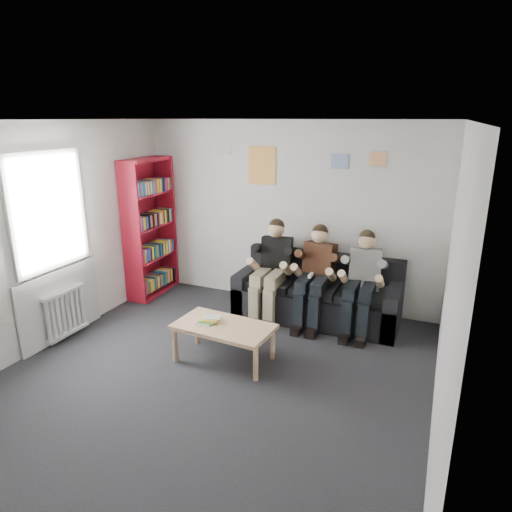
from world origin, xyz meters
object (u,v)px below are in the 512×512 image
Objects in this scene: sofa at (318,296)px; person_left at (271,270)px; person_middle at (315,276)px; bookshelf at (150,228)px; coffee_table at (224,329)px; person_right at (362,283)px.

sofa is 1.63× the size of person_left.
sofa is 1.66× the size of person_middle.
bookshelf is 2.60m from coffee_table.
sofa is at bearing 96.91° from person_middle.
person_left is (-0.63, -0.21, 0.37)m from sofa.
sofa is 1.68× the size of person_right.
coffee_table is 1.42m from person_left.
person_left is 1.25m from person_right.
person_left is (2.06, -0.10, -0.39)m from bookshelf.
person_middle is 0.63m from person_right.
person_left is 1.03× the size of person_right.
person_middle is (0.63, 0.00, -0.01)m from person_left.
person_right is at bearing -6.27° from bookshelf.
bookshelf is (-2.69, -0.11, 0.76)m from sofa.
person_middle is at bearing -6.68° from bookshelf.
sofa is 0.75m from person_right.
bookshelf is at bearing -175.15° from person_middle.
bookshelf is 2.10m from person_left.
sofa is 2.80m from bookshelf.
person_left is at bearing -161.84° from sofa.
person_right reaches higher than sofa.
person_right reaches higher than coffee_table.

